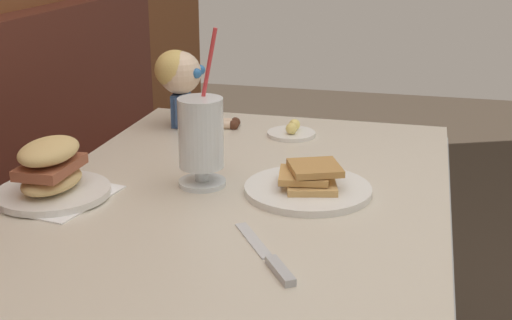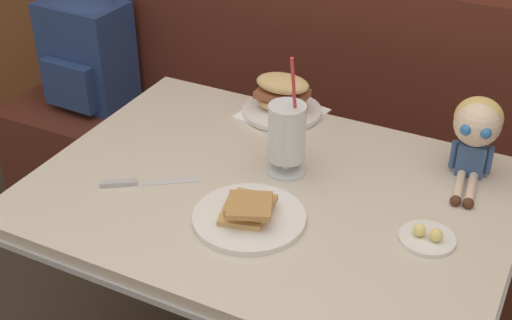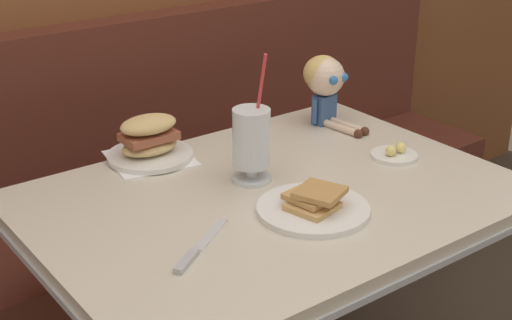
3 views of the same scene
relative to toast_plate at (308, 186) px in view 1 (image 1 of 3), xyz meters
name	(u,v)px [view 1 (image 1 of 3)]	position (x,y,z in m)	size (l,w,h in m)	color
diner_table	(243,276)	(-0.01, 0.13, -0.21)	(1.11, 0.81, 0.74)	beige
toast_plate	(308,186)	(0.00, 0.00, 0.00)	(0.25, 0.25, 0.06)	white
milkshake_glass	(201,137)	(-0.01, 0.22, 0.09)	(0.10, 0.10, 0.31)	silver
sandwich_plate	(51,174)	(-0.14, 0.47, 0.03)	(0.23, 0.23, 0.12)	white
butter_saucer	(292,132)	(0.37, 0.11, -0.01)	(0.12, 0.12, 0.04)	white
butter_knife	(272,262)	(-0.31, 0.00, -0.01)	(0.21, 0.15, 0.01)	silver
seated_doll	(180,77)	(0.39, 0.40, 0.11)	(0.12, 0.22, 0.20)	#385689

